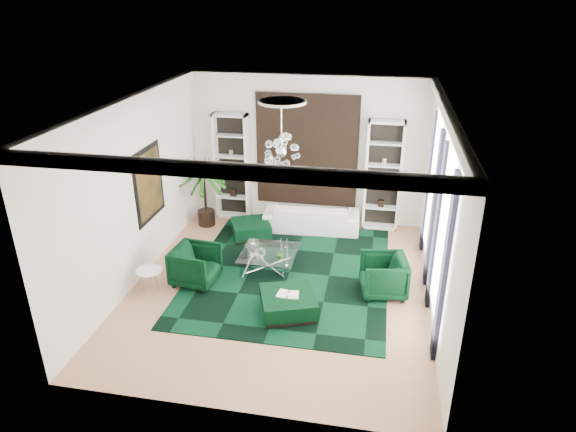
% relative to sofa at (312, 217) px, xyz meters
% --- Properties ---
extents(floor, '(6.00, 7.00, 0.02)m').
position_rel_sofa_xyz_m(floor, '(-0.24, -2.86, -0.36)').
color(floor, tan).
rests_on(floor, ground).
extents(ceiling, '(6.00, 7.00, 0.02)m').
position_rel_sofa_xyz_m(ceiling, '(-0.24, -2.86, 3.46)').
color(ceiling, white).
rests_on(ceiling, ground).
extents(wall_back, '(6.00, 0.02, 3.80)m').
position_rel_sofa_xyz_m(wall_back, '(-0.24, 0.65, 1.55)').
color(wall_back, white).
rests_on(wall_back, ground).
extents(wall_front, '(6.00, 0.02, 3.80)m').
position_rel_sofa_xyz_m(wall_front, '(-0.24, -6.37, 1.55)').
color(wall_front, white).
rests_on(wall_front, ground).
extents(wall_left, '(0.02, 7.00, 3.80)m').
position_rel_sofa_xyz_m(wall_left, '(-3.25, -2.86, 1.55)').
color(wall_left, white).
rests_on(wall_left, ground).
extents(wall_right, '(0.02, 7.00, 3.80)m').
position_rel_sofa_xyz_m(wall_right, '(2.77, -2.86, 1.55)').
color(wall_right, white).
rests_on(wall_right, ground).
extents(crown_molding, '(6.00, 7.00, 0.18)m').
position_rel_sofa_xyz_m(crown_molding, '(-0.24, -2.86, 3.35)').
color(crown_molding, white).
rests_on(crown_molding, ceiling).
extents(ceiling_medallion, '(0.90, 0.90, 0.05)m').
position_rel_sofa_xyz_m(ceiling_medallion, '(-0.24, -2.56, 3.42)').
color(ceiling_medallion, white).
rests_on(ceiling_medallion, ceiling).
extents(tapestry, '(2.50, 0.06, 2.80)m').
position_rel_sofa_xyz_m(tapestry, '(-0.24, 0.60, 1.55)').
color(tapestry, black).
rests_on(tapestry, wall_back).
extents(shelving_left, '(0.90, 0.38, 2.80)m').
position_rel_sofa_xyz_m(shelving_left, '(-2.19, 0.45, 1.05)').
color(shelving_left, white).
rests_on(shelving_left, floor).
extents(shelving_right, '(0.90, 0.38, 2.80)m').
position_rel_sofa_xyz_m(shelving_right, '(1.71, 0.45, 1.05)').
color(shelving_right, white).
rests_on(shelving_right, floor).
extents(painting, '(0.04, 1.30, 1.60)m').
position_rel_sofa_xyz_m(painting, '(-3.21, -2.26, 1.50)').
color(painting, black).
rests_on(painting, wall_left).
extents(window_near, '(0.03, 1.10, 2.90)m').
position_rel_sofa_xyz_m(window_near, '(2.75, -3.76, 1.55)').
color(window_near, white).
rests_on(window_near, wall_right).
extents(curtain_near_a, '(0.07, 0.30, 3.25)m').
position_rel_sofa_xyz_m(curtain_near_a, '(2.71, -4.54, 1.30)').
color(curtain_near_a, black).
rests_on(curtain_near_a, floor).
extents(curtain_near_b, '(0.07, 0.30, 3.25)m').
position_rel_sofa_xyz_m(curtain_near_b, '(2.71, -2.98, 1.30)').
color(curtain_near_b, black).
rests_on(curtain_near_b, floor).
extents(window_far, '(0.03, 1.10, 2.90)m').
position_rel_sofa_xyz_m(window_far, '(2.75, -1.36, 1.55)').
color(window_far, white).
rests_on(window_far, wall_right).
extents(curtain_far_a, '(0.07, 0.30, 3.25)m').
position_rel_sofa_xyz_m(curtain_far_a, '(2.71, -2.14, 1.30)').
color(curtain_far_a, black).
rests_on(curtain_far_a, floor).
extents(curtain_far_b, '(0.07, 0.30, 3.25)m').
position_rel_sofa_xyz_m(curtain_far_b, '(2.71, -0.58, 1.30)').
color(curtain_far_b, black).
rests_on(curtain_far_b, floor).
extents(rug, '(4.20, 5.00, 0.02)m').
position_rel_sofa_xyz_m(rug, '(-0.16, -2.28, -0.34)').
color(rug, black).
rests_on(rug, floor).
extents(sofa, '(2.44, 1.06, 0.70)m').
position_rel_sofa_xyz_m(sofa, '(0.00, 0.00, 0.00)').
color(sofa, white).
rests_on(sofa, floor).
extents(armchair_left, '(0.98, 0.95, 0.81)m').
position_rel_sofa_xyz_m(armchair_left, '(-2.01, -3.02, 0.06)').
color(armchair_left, black).
rests_on(armchair_left, floor).
extents(armchair_right, '(1.03, 1.01, 0.81)m').
position_rel_sofa_xyz_m(armchair_right, '(1.84, -2.73, 0.06)').
color(armchair_right, black).
rests_on(armchair_right, floor).
extents(coffee_table, '(1.20, 1.20, 0.41)m').
position_rel_sofa_xyz_m(coffee_table, '(-0.63, -2.20, -0.14)').
color(coffee_table, white).
rests_on(coffee_table, floor).
extents(ottoman_side, '(1.17, 1.17, 0.40)m').
position_rel_sofa_xyz_m(ottoman_side, '(-1.41, -0.72, -0.15)').
color(ottoman_side, black).
rests_on(ottoman_side, floor).
extents(ottoman_front, '(1.27, 1.27, 0.40)m').
position_rel_sofa_xyz_m(ottoman_front, '(0.09, -3.76, -0.15)').
color(ottoman_front, black).
rests_on(ottoman_front, floor).
extents(book, '(0.42, 0.28, 0.03)m').
position_rel_sofa_xyz_m(book, '(0.09, -3.76, 0.07)').
color(book, white).
rests_on(book, ottoman_front).
extents(side_table, '(0.62, 0.62, 0.50)m').
position_rel_sofa_xyz_m(side_table, '(-2.79, -3.56, -0.10)').
color(side_table, white).
rests_on(side_table, floor).
extents(palm, '(1.55, 1.55, 2.40)m').
position_rel_sofa_xyz_m(palm, '(-2.74, -0.23, 0.85)').
color(palm, '#1A5214').
rests_on(palm, floor).
extents(chandelier, '(0.85, 0.85, 0.72)m').
position_rel_sofa_xyz_m(chandelier, '(-0.24, -2.68, 2.50)').
color(chandelier, white).
rests_on(chandelier, ceiling).
extents(table_plant, '(0.16, 0.15, 0.24)m').
position_rel_sofa_xyz_m(table_plant, '(-0.33, -2.45, 0.18)').
color(table_plant, '#1A5214').
rests_on(table_plant, coffee_table).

